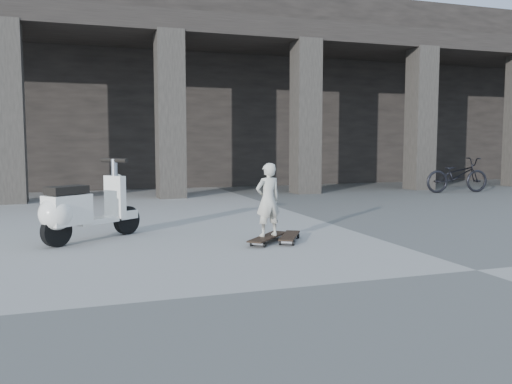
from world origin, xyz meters
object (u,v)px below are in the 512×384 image
object	(u,v)px
longboard	(268,237)
bicycle	(457,175)
scooter	(76,210)
skateboard_spare	(290,236)
child	(268,200)

from	to	relation	value
longboard	bicycle	distance (m)	8.88
longboard	scooter	world-z (taller)	scooter
skateboard_spare	bicycle	distance (m)	8.64
bicycle	scooter	bearing A→B (deg)	120.24
bicycle	skateboard_spare	bearing A→B (deg)	132.77
skateboard_spare	bicycle	bearing A→B (deg)	-23.35
child	bicycle	distance (m)	8.87
bicycle	child	bearing A→B (deg)	131.47
longboard	skateboard_spare	distance (m)	0.31
scooter	bicycle	size ratio (longest dim) A/B	0.78
longboard	child	bearing A→B (deg)	80.51
skateboard_spare	bicycle	world-z (taller)	bicycle
scooter	child	bearing A→B (deg)	-54.14
child	skateboard_spare	bearing A→B (deg)	165.58
skateboard_spare	child	distance (m)	0.60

